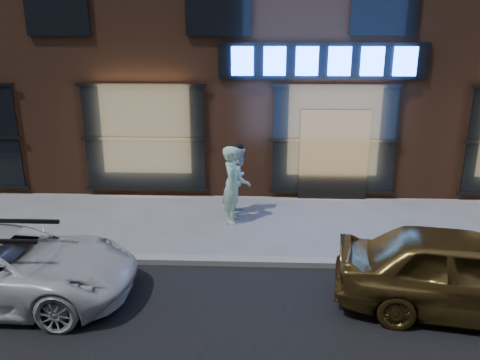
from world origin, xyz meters
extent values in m
plane|color=slate|center=(0.00, 0.00, 0.00)|extent=(90.00, 90.00, 0.00)
cube|color=gray|center=(0.00, 0.00, 0.06)|extent=(60.00, 0.25, 0.12)
cube|color=#54301E|center=(0.00, 8.00, 5.00)|extent=(30.00, 8.00, 10.00)
cube|color=black|center=(-0.40, 3.95, 3.60)|extent=(5.20, 0.06, 0.90)
cube|color=black|center=(0.00, 3.92, 1.20)|extent=(1.80, 0.10, 2.40)
cube|color=#FFBF72|center=(-5.00, 3.98, 1.60)|extent=(3.00, 0.04, 2.60)
cube|color=black|center=(-5.00, 3.94, 1.60)|extent=(3.20, 0.06, 2.80)
cube|color=#FFBF72|center=(0.00, 3.98, 1.60)|extent=(3.00, 0.04, 2.60)
cube|color=black|center=(0.00, 3.94, 1.60)|extent=(3.20, 0.06, 2.80)
cube|color=black|center=(-7.00, 3.94, 5.00)|extent=(1.60, 0.06, 1.60)
cube|color=black|center=(-3.00, 3.94, 5.00)|extent=(1.60, 0.06, 1.60)
cube|color=black|center=(1.00, 3.94, 5.00)|extent=(1.60, 0.06, 1.60)
cube|color=#2659FF|center=(-2.40, 3.88, 3.60)|extent=(0.55, 0.12, 0.70)
cube|color=#2659FF|center=(-1.60, 3.88, 3.60)|extent=(0.55, 0.12, 0.70)
cube|color=#2659FF|center=(-0.80, 3.88, 3.60)|extent=(0.55, 0.12, 0.70)
cube|color=#2659FF|center=(0.00, 3.88, 3.60)|extent=(0.55, 0.12, 0.70)
cube|color=#2659FF|center=(0.80, 3.88, 3.60)|extent=(0.55, 0.12, 0.70)
cube|color=#2659FF|center=(1.60, 3.88, 3.60)|extent=(0.55, 0.12, 0.70)
imported|color=#B5EFCB|center=(-2.57, 2.17, 0.91)|extent=(0.52, 0.72, 1.81)
imported|color=white|center=(-2.44, 2.76, 0.84)|extent=(0.75, 0.90, 1.69)
imported|color=silver|center=(-6.08, -1.39, 0.59)|extent=(4.25, 1.98, 1.18)
imported|color=brown|center=(1.29, -1.47, 0.68)|extent=(4.20, 2.27, 1.36)
camera|label=1|loc=(-1.95, -8.09, 4.18)|focal=35.00mm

